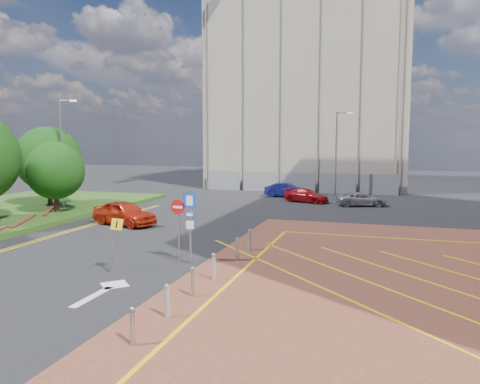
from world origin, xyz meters
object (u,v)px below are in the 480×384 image
at_px(lamp_left_far, 62,149).
at_px(car_red_back, 306,196).
at_px(sign_cluster, 186,219).
at_px(car_silver_back, 362,199).
at_px(car_red_left, 124,213).
at_px(car_blue_back, 286,190).
at_px(tree_d, 48,159).
at_px(tree_c, 55,171).
at_px(lamp_back, 337,150).
at_px(warning_sign, 114,238).

relative_size(lamp_left_far, car_red_back, 2.02).
bearing_deg(sign_cluster, car_silver_back, 72.61).
distance_m(car_red_left, car_red_back, 16.96).
xyz_separation_m(lamp_left_far, car_silver_back, (21.16, 9.55, -4.11)).
relative_size(lamp_left_far, car_blue_back, 2.01).
xyz_separation_m(tree_d, lamp_left_far, (2.08, -1.00, 0.79)).
bearing_deg(tree_c, lamp_left_far, 114.71).
distance_m(lamp_back, warning_sign, 29.99).
bearing_deg(sign_cluster, lamp_left_far, 143.18).
height_order(tree_d, car_silver_back, tree_d).
relative_size(lamp_back, sign_cluster, 2.50).
distance_m(tree_c, lamp_back, 25.19).
xyz_separation_m(car_blue_back, car_red_back, (2.41, -3.19, -0.08)).
bearing_deg(lamp_back, warning_sign, -101.37).
relative_size(tree_d, car_red_left, 1.36).
xyz_separation_m(lamp_left_far, car_blue_back, (14.09, 13.73, -4.00)).
bearing_deg(car_blue_back, car_red_back, -142.44).
relative_size(tree_d, lamp_left_far, 0.76).
height_order(tree_c, lamp_back, lamp_back).
relative_size(lamp_back, car_red_left, 1.79).
height_order(car_blue_back, car_red_back, car_blue_back).
height_order(lamp_back, car_red_left, lamp_back).
distance_m(tree_d, lamp_back, 25.47).
height_order(tree_c, car_red_left, tree_c).
bearing_deg(lamp_left_far, car_red_back, 32.58).
relative_size(tree_c, tree_d, 0.81).
height_order(tree_d, sign_cluster, tree_d).
bearing_deg(lamp_back, lamp_left_far, -139.14).
xyz_separation_m(warning_sign, car_blue_back, (1.48, 26.99, -0.77)).
distance_m(sign_cluster, car_blue_back, 24.79).
xyz_separation_m(sign_cluster, car_blue_back, (-0.62, 24.75, -1.30)).
bearing_deg(car_silver_back, lamp_back, 5.64).
height_order(lamp_left_far, sign_cluster, lamp_left_far).
bearing_deg(lamp_left_far, sign_cluster, -36.82).
distance_m(car_red_left, car_blue_back, 18.71).
bearing_deg(lamp_back, tree_d, -143.91).
bearing_deg(warning_sign, car_blue_back, 86.87).
distance_m(lamp_left_far, car_red_left, 9.08).
bearing_deg(car_red_back, car_blue_back, 56.01).
relative_size(warning_sign, car_silver_back, 0.57).
height_order(tree_d, car_red_left, tree_d).
bearing_deg(lamp_left_far, tree_c, -65.29).
bearing_deg(sign_cluster, tree_c, 146.84).
xyz_separation_m(tree_c, car_blue_back, (13.17, 15.73, -2.54)).
distance_m(car_red_back, car_silver_back, 4.76).
distance_m(car_blue_back, car_silver_back, 8.21).
bearing_deg(tree_d, car_red_left, -26.59).
height_order(lamp_back, sign_cluster, lamp_back).
height_order(lamp_back, car_red_back, lamp_back).
bearing_deg(car_red_left, car_red_back, -15.36).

